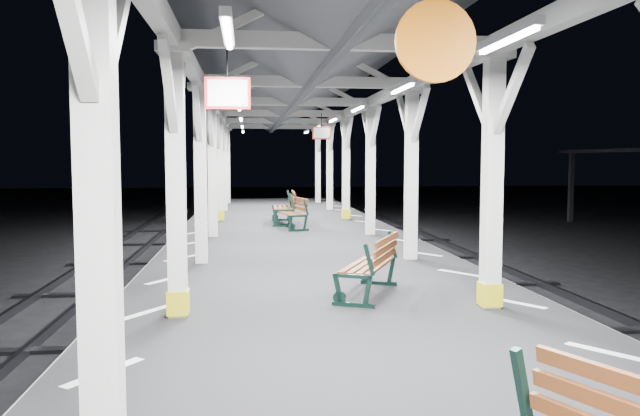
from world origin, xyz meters
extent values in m
cube|color=black|center=(0.00, 0.00, 0.50)|extent=(6.00, 50.00, 1.00)
cube|color=silver|center=(-2.45, 0.00, 1.00)|extent=(1.00, 48.00, 0.01)
cube|color=silver|center=(2.45, 0.00, 1.00)|extent=(1.00, 48.00, 0.01)
cube|color=silver|center=(-2.00, -2.00, 2.60)|extent=(0.22, 0.22, 3.20)
cube|color=silver|center=(-2.00, -1.45, 3.75)|extent=(0.10, 0.99, 0.99)
cube|color=silver|center=(-2.00, 2.00, 2.60)|extent=(0.22, 0.22, 3.20)
cube|color=silver|center=(-2.00, 2.00, 4.26)|extent=(0.40, 0.40, 0.12)
cube|color=gold|center=(-2.00, 2.00, 1.18)|extent=(0.26, 0.26, 0.30)
cube|color=silver|center=(-2.00, 2.55, 3.75)|extent=(0.10, 0.99, 0.99)
cube|color=silver|center=(-2.00, 1.45, 3.75)|extent=(0.10, 0.99, 0.99)
cube|color=silver|center=(-2.00, 6.00, 2.60)|extent=(0.22, 0.22, 3.20)
cube|color=silver|center=(-2.00, 6.00, 4.26)|extent=(0.40, 0.40, 0.12)
cube|color=silver|center=(-2.00, 6.55, 3.75)|extent=(0.10, 0.99, 0.99)
cube|color=silver|center=(-2.00, 5.45, 3.75)|extent=(0.10, 0.99, 0.99)
cube|color=silver|center=(-2.00, 10.00, 2.60)|extent=(0.22, 0.22, 3.20)
cube|color=silver|center=(-2.00, 10.00, 4.26)|extent=(0.40, 0.40, 0.12)
cube|color=silver|center=(-2.00, 10.55, 3.75)|extent=(0.10, 0.99, 0.99)
cube|color=silver|center=(-2.00, 9.45, 3.75)|extent=(0.10, 0.99, 0.99)
cube|color=silver|center=(-2.00, 14.00, 2.60)|extent=(0.22, 0.22, 3.20)
cube|color=silver|center=(-2.00, 14.00, 4.26)|extent=(0.40, 0.40, 0.12)
cube|color=gold|center=(-2.00, 14.00, 1.18)|extent=(0.26, 0.26, 0.30)
cube|color=silver|center=(-2.00, 14.55, 3.75)|extent=(0.10, 0.99, 0.99)
cube|color=silver|center=(-2.00, 13.45, 3.75)|extent=(0.10, 0.99, 0.99)
cube|color=silver|center=(-2.00, 18.00, 2.60)|extent=(0.22, 0.22, 3.20)
cube|color=silver|center=(-2.00, 18.00, 4.26)|extent=(0.40, 0.40, 0.12)
cube|color=silver|center=(-2.00, 18.55, 3.75)|extent=(0.10, 0.99, 0.99)
cube|color=silver|center=(-2.00, 17.45, 3.75)|extent=(0.10, 0.99, 0.99)
cube|color=silver|center=(-2.00, 22.00, 2.60)|extent=(0.22, 0.22, 3.20)
cube|color=silver|center=(-2.00, 22.00, 4.26)|extent=(0.40, 0.40, 0.12)
cube|color=silver|center=(-2.00, 22.55, 3.75)|extent=(0.10, 0.99, 0.99)
cube|color=silver|center=(-2.00, 21.45, 3.75)|extent=(0.10, 0.99, 0.99)
cube|color=silver|center=(2.00, 2.00, 2.60)|extent=(0.22, 0.22, 3.20)
cube|color=silver|center=(2.00, 2.00, 4.26)|extent=(0.40, 0.40, 0.12)
cube|color=gold|center=(2.00, 2.00, 1.18)|extent=(0.26, 0.26, 0.30)
cube|color=silver|center=(2.00, 2.55, 3.75)|extent=(0.10, 0.99, 0.99)
cube|color=silver|center=(2.00, 1.45, 3.75)|extent=(0.10, 0.99, 0.99)
cube|color=silver|center=(2.00, 6.00, 2.60)|extent=(0.22, 0.22, 3.20)
cube|color=silver|center=(2.00, 6.00, 4.26)|extent=(0.40, 0.40, 0.12)
cube|color=silver|center=(2.00, 6.55, 3.75)|extent=(0.10, 0.99, 0.99)
cube|color=silver|center=(2.00, 5.45, 3.75)|extent=(0.10, 0.99, 0.99)
cube|color=silver|center=(2.00, 10.00, 2.60)|extent=(0.22, 0.22, 3.20)
cube|color=silver|center=(2.00, 10.00, 4.26)|extent=(0.40, 0.40, 0.12)
cube|color=silver|center=(2.00, 10.55, 3.75)|extent=(0.10, 0.99, 0.99)
cube|color=silver|center=(2.00, 9.45, 3.75)|extent=(0.10, 0.99, 0.99)
cube|color=silver|center=(2.00, 14.00, 2.60)|extent=(0.22, 0.22, 3.20)
cube|color=silver|center=(2.00, 14.00, 4.26)|extent=(0.40, 0.40, 0.12)
cube|color=gold|center=(2.00, 14.00, 1.18)|extent=(0.26, 0.26, 0.30)
cube|color=silver|center=(2.00, 14.55, 3.75)|extent=(0.10, 0.99, 0.99)
cube|color=silver|center=(2.00, 13.45, 3.75)|extent=(0.10, 0.99, 0.99)
cube|color=silver|center=(2.00, 18.00, 2.60)|extent=(0.22, 0.22, 3.20)
cube|color=silver|center=(2.00, 18.00, 4.26)|extent=(0.40, 0.40, 0.12)
cube|color=silver|center=(2.00, 18.55, 3.75)|extent=(0.10, 0.99, 0.99)
cube|color=silver|center=(2.00, 17.45, 3.75)|extent=(0.10, 0.99, 0.99)
cube|color=silver|center=(2.00, 22.00, 2.60)|extent=(0.22, 0.22, 3.20)
cube|color=silver|center=(2.00, 22.00, 4.26)|extent=(0.40, 0.40, 0.12)
cube|color=silver|center=(2.00, 22.55, 3.75)|extent=(0.10, 0.99, 0.99)
cube|color=silver|center=(2.00, 21.45, 3.75)|extent=(0.10, 0.99, 0.99)
cube|color=silver|center=(2.00, 0.00, 4.38)|extent=(0.18, 48.00, 0.24)
cube|color=silver|center=(0.00, 2.00, 4.38)|extent=(4.20, 0.14, 0.20)
cube|color=silver|center=(0.00, 6.00, 4.38)|extent=(4.20, 0.14, 0.20)
cube|color=silver|center=(0.00, 10.00, 4.38)|extent=(4.20, 0.14, 0.20)
cube|color=silver|center=(0.00, 14.00, 4.38)|extent=(4.20, 0.14, 0.20)
cube|color=silver|center=(0.00, 18.00, 4.38)|extent=(4.20, 0.14, 0.20)
cube|color=silver|center=(0.00, 22.00, 4.38)|extent=(4.20, 0.14, 0.20)
cube|color=silver|center=(-1.30, 0.00, 4.10)|extent=(0.10, 1.35, 0.08)
cube|color=white|center=(-1.30, 0.00, 4.05)|extent=(0.05, 1.25, 0.05)
cube|color=silver|center=(-1.30, 4.00, 4.10)|extent=(0.10, 1.35, 0.08)
cube|color=white|center=(-1.30, 4.00, 4.05)|extent=(0.05, 1.25, 0.05)
cube|color=silver|center=(-1.30, 8.00, 4.10)|extent=(0.10, 1.35, 0.08)
cube|color=white|center=(-1.30, 8.00, 4.05)|extent=(0.05, 1.25, 0.05)
cube|color=silver|center=(-1.30, 12.00, 4.10)|extent=(0.10, 1.35, 0.08)
cube|color=white|center=(-1.30, 12.00, 4.05)|extent=(0.05, 1.25, 0.05)
cube|color=silver|center=(-1.30, 16.00, 4.10)|extent=(0.10, 1.35, 0.08)
cube|color=white|center=(-1.30, 16.00, 4.05)|extent=(0.05, 1.25, 0.05)
cube|color=silver|center=(-1.30, 20.00, 4.10)|extent=(0.10, 1.35, 0.08)
cube|color=white|center=(-1.30, 20.00, 4.05)|extent=(0.05, 1.25, 0.05)
cube|color=silver|center=(1.30, 0.00, 4.10)|extent=(0.10, 1.35, 0.08)
cube|color=white|center=(1.30, 0.00, 4.05)|extent=(0.05, 1.25, 0.05)
cube|color=silver|center=(1.30, 4.00, 4.10)|extent=(0.10, 1.35, 0.08)
cube|color=white|center=(1.30, 4.00, 4.05)|extent=(0.05, 1.25, 0.05)
cube|color=silver|center=(1.30, 8.00, 4.10)|extent=(0.10, 1.35, 0.08)
cube|color=white|center=(1.30, 8.00, 4.05)|extent=(0.05, 1.25, 0.05)
cube|color=silver|center=(1.30, 12.00, 4.10)|extent=(0.10, 1.35, 0.08)
cube|color=white|center=(1.30, 12.00, 4.05)|extent=(0.05, 1.25, 0.05)
cube|color=silver|center=(1.30, 16.00, 4.10)|extent=(0.10, 1.35, 0.08)
cube|color=white|center=(1.30, 16.00, 4.05)|extent=(0.05, 1.25, 0.05)
cube|color=silver|center=(1.30, 20.00, 4.10)|extent=(0.10, 1.35, 0.08)
cube|color=white|center=(1.30, 20.00, 4.05)|extent=(0.05, 1.25, 0.05)
cylinder|color=#D1650B|center=(0.00, -2.00, 3.65)|extent=(0.50, 0.04, 0.50)
cylinder|color=black|center=(-1.35, 1.29, 4.02)|extent=(0.02, 0.02, 0.36)
cube|color=red|center=(-1.35, 1.29, 3.67)|extent=(0.50, 0.03, 0.35)
cube|color=white|center=(-1.35, 1.29, 3.67)|extent=(0.44, 0.04, 0.29)
cylinder|color=black|center=(0.91, 11.50, 4.02)|extent=(0.02, 0.02, 0.36)
cube|color=red|center=(0.91, 11.50, 3.67)|extent=(0.50, 0.03, 0.35)
cube|color=white|center=(0.91, 11.50, 3.67)|extent=(0.44, 0.05, 0.29)
cube|color=black|center=(14.00, 22.00, 1.65)|extent=(0.20, 0.20, 3.30)
sphere|color=silver|center=(14.00, 22.00, 3.22)|extent=(0.20, 0.20, 0.20)
cube|color=black|center=(0.38, -2.47, 1.68)|extent=(0.17, 0.11, 0.44)
cube|color=black|center=(0.23, 2.23, 1.03)|extent=(0.54, 0.29, 0.06)
cube|color=black|center=(0.04, 2.32, 1.22)|extent=(0.15, 0.10, 0.44)
cube|color=black|center=(0.40, 2.15, 1.22)|extent=(0.14, 0.10, 0.44)
cube|color=black|center=(0.42, 2.14, 1.64)|extent=(0.16, 0.11, 0.42)
cube|color=black|center=(0.87, 3.61, 1.03)|extent=(0.54, 0.29, 0.06)
cube|color=black|center=(0.68, 3.70, 1.22)|extent=(0.15, 0.10, 0.44)
cube|color=black|center=(1.04, 3.53, 1.22)|extent=(0.14, 0.10, 0.44)
cube|color=black|center=(1.06, 3.53, 1.64)|extent=(0.16, 0.11, 0.42)
cube|color=#5C3216|center=(0.38, 3.00, 1.43)|extent=(0.68, 1.35, 0.03)
cube|color=#5C3216|center=(0.49, 2.95, 1.43)|extent=(0.68, 1.35, 0.03)
cube|color=#5C3216|center=(0.60, 2.90, 1.43)|extent=(0.68, 1.35, 0.03)
cube|color=#5C3216|center=(0.71, 2.85, 1.43)|extent=(0.68, 1.35, 0.03)
cube|color=#5C3216|center=(0.77, 2.82, 1.56)|extent=(0.65, 1.34, 0.09)
cube|color=#5C3216|center=(0.79, 2.81, 1.69)|extent=(0.65, 1.34, 0.09)
cube|color=#5C3216|center=(0.81, 2.80, 1.81)|extent=(0.65, 1.34, 0.09)
cube|color=black|center=(0.22, 10.91, 1.03)|extent=(0.57, 0.17, 0.06)
cube|color=black|center=(0.02, 10.87, 1.22)|extent=(0.15, 0.08, 0.44)
cube|color=black|center=(0.41, 10.95, 1.22)|extent=(0.14, 0.07, 0.44)
cube|color=black|center=(0.43, 10.96, 1.64)|extent=(0.16, 0.08, 0.42)
cube|color=black|center=(-0.09, 12.40, 1.03)|extent=(0.57, 0.17, 0.06)
cube|color=black|center=(-0.30, 12.36, 1.22)|extent=(0.15, 0.08, 0.44)
cube|color=black|center=(0.09, 12.44, 1.22)|extent=(0.14, 0.07, 0.44)
cube|color=black|center=(0.11, 12.45, 1.64)|extent=(0.16, 0.08, 0.42)
cube|color=#5C3216|center=(-0.12, 11.62, 1.43)|extent=(0.38, 1.43, 0.03)
cube|color=#5C3216|center=(0.00, 11.64, 1.43)|extent=(0.38, 1.43, 0.03)
cube|color=#5C3216|center=(0.12, 11.67, 1.43)|extent=(0.38, 1.43, 0.03)
cube|color=#5C3216|center=(0.24, 11.70, 1.43)|extent=(0.38, 1.43, 0.03)
cube|color=#5C3216|center=(0.31, 11.71, 1.56)|extent=(0.34, 1.42, 0.09)
cube|color=#5C3216|center=(0.32, 11.71, 1.68)|extent=(0.34, 1.42, 0.09)
cube|color=#5C3216|center=(0.34, 11.72, 1.81)|extent=(0.34, 1.42, 0.09)
cube|color=black|center=(-0.11, 12.06, 1.03)|extent=(0.65, 0.08, 0.07)
cube|color=black|center=(-0.35, 12.07, 1.25)|extent=(0.17, 0.06, 0.50)
cube|color=black|center=(0.11, 12.06, 1.25)|extent=(0.15, 0.06, 0.50)
cube|color=black|center=(0.13, 12.06, 1.73)|extent=(0.18, 0.06, 0.48)
cube|color=black|center=(-0.07, 13.80, 1.03)|extent=(0.65, 0.08, 0.07)
cube|color=black|center=(-0.31, 13.81, 1.25)|extent=(0.17, 0.06, 0.50)
cube|color=black|center=(0.15, 13.80, 1.25)|extent=(0.15, 0.06, 0.50)
cube|color=black|center=(0.17, 13.80, 1.73)|extent=(0.18, 0.06, 0.48)
cube|color=#5C3216|center=(-0.30, 12.94, 1.49)|extent=(0.14, 1.65, 0.04)
cube|color=#5C3216|center=(-0.16, 12.94, 1.49)|extent=(0.14, 1.65, 0.04)
cube|color=#5C3216|center=(-0.02, 12.93, 1.49)|extent=(0.14, 1.65, 0.04)
cube|color=#5C3216|center=(0.12, 12.93, 1.49)|extent=(0.14, 1.65, 0.04)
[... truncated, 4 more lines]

